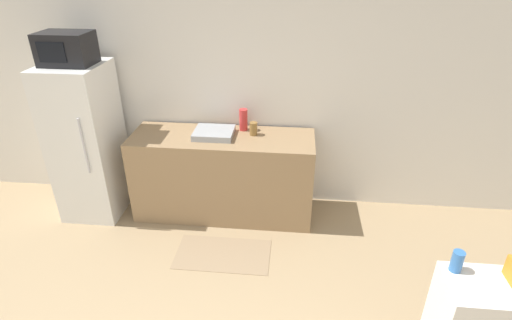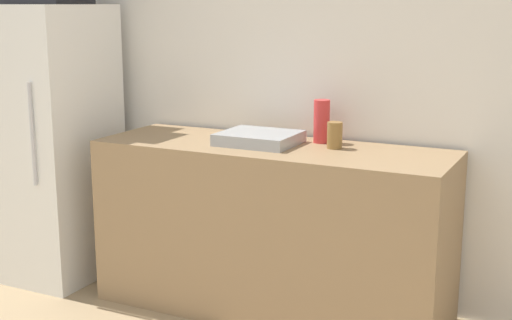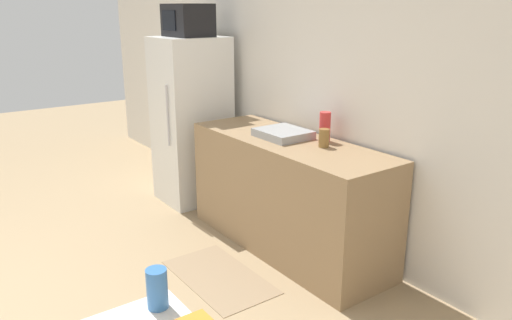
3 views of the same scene
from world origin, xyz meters
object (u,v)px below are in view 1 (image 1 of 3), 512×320
Objects in this scene: bottle_tall at (243,120)px; bottle_short at (253,129)px; microwave at (66,48)px; jar at (457,261)px; refrigerator at (87,142)px.

bottle_tall reaches higher than bottle_short.
jar is (2.97, -1.74, -0.68)m from microwave.
refrigerator is 7.14× the size of bottle_tall.
bottle_short is (1.68, 0.15, -0.78)m from microwave.
microwave is at bearing -170.32° from bottle_tall.
microwave is 2.06× the size of bottle_tall.
jar reaches higher than bottle_tall.
refrigerator is 3.47× the size of microwave.
microwave reaches higher than refrigerator.
bottle_short is at bearing 5.24° from microwave.
refrigerator is at bearing -174.80° from bottle_short.
microwave is at bearing -174.76° from bottle_short.
jar reaches higher than bottle_short.
refrigerator is 12.00× the size of bottle_short.
bottle_tall is at bearing 135.16° from bottle_short.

